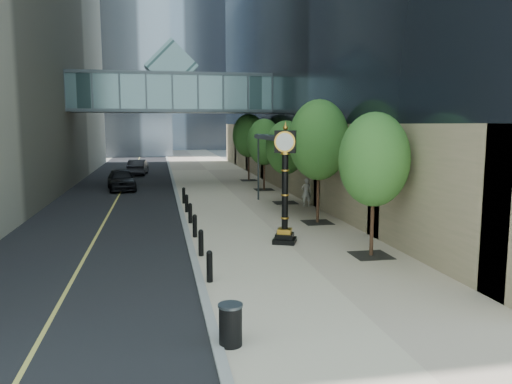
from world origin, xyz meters
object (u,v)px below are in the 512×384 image
trash_bin (231,326)px  pedestrian (306,192)px  street_clock (285,193)px  car_far (138,167)px  car_near (121,179)px

trash_bin → pedestrian: 19.48m
street_clock → car_far: bearing=125.9°
street_clock → pedestrian: size_ratio=2.84×
car_far → pedestrian: bearing=120.9°
street_clock → car_far: (-7.11, 30.80, -1.40)m
street_clock → car_near: size_ratio=1.01×
trash_bin → car_near: size_ratio=0.19×
car_near → car_far: size_ratio=1.05×
street_clock → pedestrian: street_clock is taller
pedestrian → trash_bin: bearing=69.7°
pedestrian → car_far: pedestrian is taller
car_near → car_far: 11.67m
pedestrian → car_far: bearing=-62.6°
trash_bin → car_far: bearing=95.0°
street_clock → trash_bin: size_ratio=5.42×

